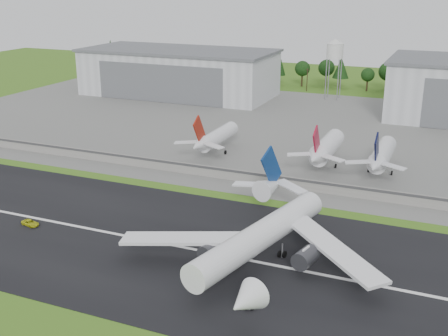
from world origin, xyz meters
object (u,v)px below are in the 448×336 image
at_px(parked_jet_red_b, 325,149).
at_px(parked_jet_navy, 381,156).
at_px(parked_jet_red_a, 214,138).
at_px(ground_vehicle, 30,223).
at_px(main_airliner, 260,243).

xyz_separation_m(parked_jet_red_b, parked_jet_navy, (17.14, -0.04, -0.25)).
bearing_deg(parked_jet_red_a, ground_vehicle, -103.90).
distance_m(parked_jet_red_b, parked_jet_navy, 17.14).
xyz_separation_m(main_airliner, parked_jet_navy, (14.89, 66.97, 1.20)).
height_order(main_airliner, parked_jet_red_a, main_airliner).
relative_size(ground_vehicle, parked_jet_red_a, 0.15).
relative_size(ground_vehicle, parked_jet_navy, 0.15).
xyz_separation_m(parked_jet_red_a, parked_jet_red_b, (37.69, 0.08, 0.48)).
xyz_separation_m(ground_vehicle, parked_jet_navy, (72.26, 70.48, 5.32)).
distance_m(ground_vehicle, parked_jet_red_a, 72.74).
bearing_deg(parked_jet_red_b, parked_jet_navy, -0.12).
xyz_separation_m(main_airliner, ground_vehicle, (-57.38, -3.51, -4.13)).
xyz_separation_m(main_airliner, parked_jet_red_b, (-2.25, 67.01, 1.44)).
bearing_deg(parked_jet_red_a, parked_jet_navy, 0.05).
relative_size(parked_jet_red_a, parked_jet_red_b, 1.00).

